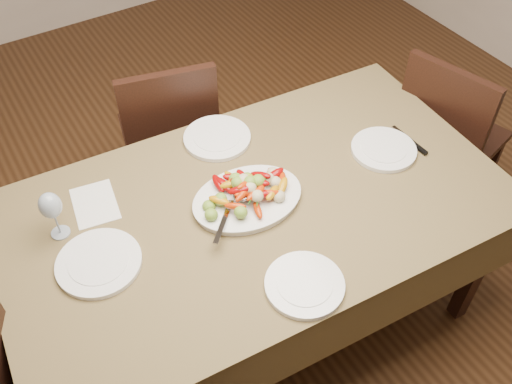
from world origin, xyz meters
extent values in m
plane|color=#392211|center=(0.00, 0.00, 0.00)|extent=(6.00, 6.00, 0.00)
cube|color=brown|center=(-0.05, 0.10, 0.38)|extent=(1.91, 1.16, 0.76)
ellipsoid|color=white|center=(-0.07, 0.12, 0.77)|extent=(0.42, 0.32, 0.02)
cylinder|color=white|center=(-0.63, 0.14, 0.77)|extent=(0.28, 0.28, 0.02)
cylinder|color=white|center=(0.53, 0.07, 0.77)|extent=(0.26, 0.26, 0.02)
cylinder|color=white|center=(0.00, 0.48, 0.77)|extent=(0.27, 0.27, 0.02)
cylinder|color=white|center=(-0.10, -0.28, 0.77)|extent=(0.26, 0.26, 0.02)
cube|color=silver|center=(-0.54, 0.41, 0.76)|extent=(0.18, 0.23, 0.00)
camera|label=1|loc=(-0.78, -1.08, 2.29)|focal=40.00mm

